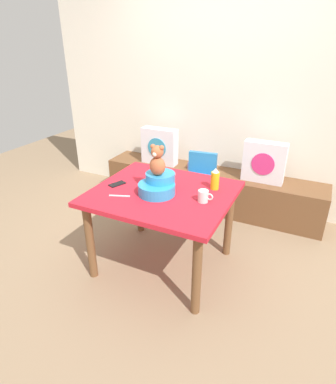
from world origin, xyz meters
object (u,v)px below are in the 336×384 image
(pillow_floral_left, at_px, (159,146))
(teddy_bear, at_px, (157,161))
(book_stack, at_px, (198,165))
(dinner_plate_near, at_px, (165,174))
(infant_seat_teal, at_px, (158,185))
(pillow_floral_right, at_px, (264,162))
(coffee_mug, at_px, (204,196))
(highchair, at_px, (199,180))
(dining_table, at_px, (163,203))
(ketchup_bottle, at_px, (215,179))
(cell_phone, at_px, (117,184))

(pillow_floral_left, distance_m, teddy_bear, 1.46)
(book_stack, distance_m, dinner_plate_near, 0.96)
(book_stack, distance_m, infant_seat_teal, 1.34)
(book_stack, xyz_separation_m, dinner_plate_near, (0.02, -0.93, 0.24))
(book_stack, bearing_deg, teddy_bear, -83.65)
(pillow_floral_right, distance_m, coffee_mug, 1.28)
(pillow_floral_left, bearing_deg, pillow_floral_right, 0.00)
(highchair, distance_m, coffee_mug, 0.95)
(dining_table, xyz_separation_m, highchair, (0.02, 0.81, -0.11))
(pillow_floral_right, relative_size, teddy_bear, 1.76)
(dinner_plate_near, bearing_deg, highchair, 71.51)
(pillow_floral_left, height_order, coffee_mug, pillow_floral_left)
(teddy_bear, xyz_separation_m, ketchup_bottle, (0.39, 0.28, -0.19))
(dining_table, relative_size, highchair, 1.43)
(teddy_bear, xyz_separation_m, dinner_plate_near, (-0.12, 0.37, -0.27))
(ketchup_bottle, height_order, cell_phone, ketchup_bottle)
(cell_phone, bearing_deg, teddy_bear, -158.24)
(book_stack, distance_m, ketchup_bottle, 1.19)
(book_stack, relative_size, dinner_plate_near, 1.00)
(pillow_floral_left, distance_m, cell_phone, 1.30)
(teddy_bear, xyz_separation_m, cell_phone, (-0.39, -0.00, -0.27))
(cell_phone, bearing_deg, pillow_floral_left, -57.76)
(pillow_floral_left, bearing_deg, coffee_mug, -50.70)
(dining_table, relative_size, dinner_plate_near, 5.65)
(infant_seat_teal, relative_size, dinner_plate_near, 1.65)
(highchair, xyz_separation_m, ketchup_bottle, (0.35, -0.58, 0.31))
(ketchup_bottle, bearing_deg, infant_seat_teal, -144.37)
(pillow_floral_right, bearing_deg, cell_phone, -128.37)
(pillow_floral_right, height_order, highchair, pillow_floral_right)
(highchair, relative_size, cell_phone, 5.49)
(dinner_plate_near, bearing_deg, teddy_bear, -71.67)
(ketchup_bottle, bearing_deg, pillow_floral_left, 136.05)
(infant_seat_teal, bearing_deg, cell_phone, -179.43)
(dining_table, xyz_separation_m, dinner_plate_near, (-0.14, 0.32, 0.11))
(highchair, height_order, ketchup_bottle, ketchup_bottle)
(highchair, bearing_deg, dinner_plate_near, -108.49)
(pillow_floral_left, xyz_separation_m, infant_seat_teal, (0.64, -1.27, 0.13))
(cell_phone, bearing_deg, book_stack, -79.61)
(book_stack, height_order, dinner_plate_near, dinner_plate_near)
(pillow_floral_left, xyz_separation_m, highchair, (0.68, -0.42, -0.16))
(teddy_bear, distance_m, coffee_mug, 0.45)
(pillow_floral_right, relative_size, book_stack, 2.20)
(pillow_floral_left, height_order, book_stack, pillow_floral_left)
(teddy_bear, relative_size, ketchup_bottle, 1.35)
(book_stack, relative_size, cell_phone, 1.39)
(book_stack, bearing_deg, infant_seat_teal, -83.64)
(highchair, height_order, infant_seat_teal, infant_seat_teal)
(pillow_floral_right, bearing_deg, teddy_bear, -115.86)
(pillow_floral_left, bearing_deg, dinner_plate_near, -60.19)
(pillow_floral_right, height_order, dinner_plate_near, pillow_floral_right)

